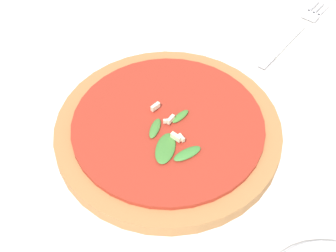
% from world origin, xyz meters
% --- Properties ---
extents(ground_plane, '(6.00, 6.00, 0.00)m').
position_xyz_m(ground_plane, '(0.00, 0.00, 0.00)').
color(ground_plane, silver).
extents(pizza_arugula_main, '(0.30, 0.30, 0.05)m').
position_xyz_m(pizza_arugula_main, '(-0.03, 0.03, 0.02)').
color(pizza_arugula_main, white).
rests_on(pizza_arugula_main, ground_plane).
extents(napkin, '(0.12, 0.09, 0.01)m').
position_xyz_m(napkin, '(0.23, -0.08, 0.00)').
color(napkin, silver).
rests_on(napkin, ground_plane).
extents(fork, '(0.20, 0.08, 0.00)m').
position_xyz_m(fork, '(0.24, -0.09, 0.01)').
color(fork, silver).
rests_on(fork, ground_plane).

